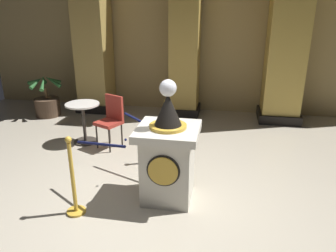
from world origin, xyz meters
TOP-DOWN VIEW (x-y plane):
  - ground_plane at (0.00, 0.00)m, footprint 10.32×10.32m
  - back_wall at (0.00, 4.39)m, footprint 10.32×0.16m
  - pedestal_clock at (0.29, 0.20)m, footprint 0.80×0.80m
  - stanchion_near at (0.07, 1.27)m, footprint 0.24×0.24m
  - stanchion_far at (-0.79, -0.37)m, footprint 0.24×0.24m
  - velvet_rope at (-0.36, 0.45)m, footprint 1.27×1.28m
  - column_left at (-2.19, 3.88)m, footprint 0.88×0.88m
  - column_right at (2.19, 3.88)m, footprint 0.95×0.95m
  - column_centre_rear at (0.00, 3.88)m, footprint 0.77×0.77m
  - potted_palm_left at (-3.16, 3.17)m, footprint 0.83×0.76m
  - cafe_table at (-1.62, 1.81)m, footprint 0.63×0.63m
  - cafe_chair_red at (-1.04, 1.73)m, footprint 0.53×0.53m

SIDE VIEW (x-z plane):
  - ground_plane at x=0.00m, z-range 0.00..0.00m
  - potted_palm_left at x=-3.16m, z-range -0.20..0.82m
  - stanchion_far at x=-0.79m, z-range -0.16..0.89m
  - stanchion_near at x=0.07m, z-range -0.16..0.92m
  - cafe_table at x=-1.62m, z-range 0.11..0.88m
  - cafe_chair_red at x=-1.04m, z-range 0.09..1.05m
  - pedestal_clock at x=0.29m, z-range -0.19..1.45m
  - velvet_rope at x=-0.36m, z-range 0.68..0.90m
  - column_left at x=-2.19m, z-range -0.01..3.91m
  - column_right at x=2.19m, z-range -0.01..3.91m
  - column_centre_rear at x=0.00m, z-range -0.01..3.91m
  - back_wall at x=0.00m, z-range 0.00..4.09m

